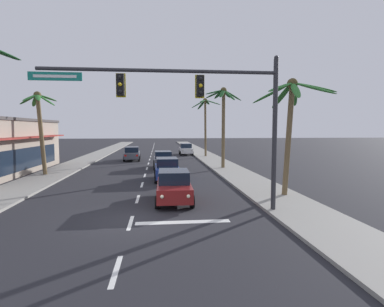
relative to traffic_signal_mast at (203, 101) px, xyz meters
name	(u,v)px	position (x,y,z in m)	size (l,w,h in m)	color
ground_plane	(131,220)	(-3.22, -0.53, -5.16)	(220.00, 220.00, 0.00)	#232328
sidewalk_right	(219,164)	(4.58, 19.47, -5.09)	(3.20, 110.00, 0.14)	gray
sidewalk_left	(73,165)	(-11.02, 19.47, -5.09)	(3.20, 110.00, 0.14)	gray
lane_markings	(152,165)	(-2.76, 19.85, -5.15)	(4.28, 89.75, 0.01)	silver
traffic_signal_mast	(203,101)	(0.00, 0.00, 0.00)	(10.92, 0.41, 7.26)	#2D2D33
sedan_lead_at_stop_bar	(174,186)	(-1.23, 2.63, -4.30)	(2.00, 4.47, 1.68)	maroon
sedan_third_in_queue	(167,169)	(-1.41, 9.74, -4.30)	(2.01, 4.48, 1.68)	navy
sedan_fifth_in_queue	(163,159)	(-1.62, 16.85, -4.30)	(2.04, 4.49, 1.68)	#4C515B
sedan_oncoming_far	(132,154)	(-5.33, 24.57, -4.30)	(2.07, 4.50, 1.68)	#4C515B
sedan_parked_nearest_kerb	(186,149)	(2.00, 32.18, -4.30)	(1.96, 4.46, 1.68)	silver
palm_left_second	(39,116)	(-11.72, 12.68, -0.23)	(3.05, 2.93, 6.96)	brown
palm_right_nearest	(291,107)	(5.45, 3.01, -0.01)	(4.45, 4.40, 6.76)	brown
palm_right_second	(223,110)	(4.16, 15.56, 0.61)	(3.71, 3.69, 7.88)	brown
palm_right_third	(205,113)	(4.33, 28.02, 0.90)	(4.08, 4.12, 8.05)	brown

